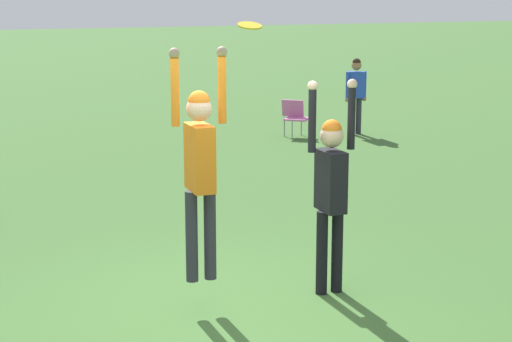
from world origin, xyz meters
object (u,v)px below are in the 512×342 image
object	(u,v)px
person_jumping	(200,158)
person_spectator_near	(356,89)
camping_chair_1	(295,115)
frisbee	(250,25)
person_defending	(331,181)

from	to	relation	value
person_jumping	person_spectator_near	world-z (taller)	person_jumping
person_jumping	camping_chair_1	size ratio (longest dim) A/B	2.92
frisbee	camping_chair_1	xyz separation A→B (m)	(4.49, 8.64, -2.31)
person_jumping	frisbee	world-z (taller)	frisbee
person_defending	frisbee	xyz separation A→B (m)	(-0.81, 0.20, 1.58)
person_jumping	person_spectator_near	bearing A→B (deg)	-35.01
camping_chair_1	person_defending	bearing A→B (deg)	107.15
person_defending	camping_chair_1	bearing A→B (deg)	159.14
person_jumping	person_defending	world-z (taller)	person_jumping
person_jumping	camping_chair_1	distance (m)	10.21
camping_chair_1	person_spectator_near	bearing A→B (deg)	-148.34
person_defending	frisbee	size ratio (longest dim) A/B	9.30
person_defending	person_spectator_near	size ratio (longest dim) A/B	1.36
person_jumping	frisbee	xyz separation A→B (m)	(0.58, 0.16, 1.24)
person_defending	person_spectator_near	bearing A→B (deg)	151.54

